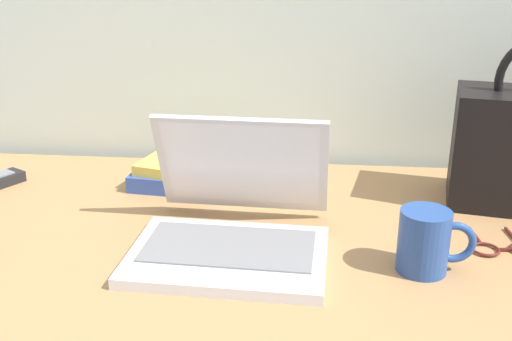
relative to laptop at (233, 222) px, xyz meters
name	(u,v)px	position (x,y,z in m)	size (l,w,h in m)	color
desk	(276,244)	(0.07, 0.04, -0.06)	(1.60, 0.76, 0.03)	#A87A4C
laptop	(233,222)	(0.00, 0.00, 0.00)	(0.32, 0.31, 0.21)	silver
coffee_mug	(426,241)	(0.30, -0.05, 0.01)	(0.12, 0.08, 0.10)	#26478C
eyeglasses	(504,248)	(0.44, 0.03, -0.04)	(0.12, 0.11, 0.01)	#591E19
book_stack	(180,175)	(-0.15, 0.25, -0.02)	(0.20, 0.15, 0.06)	#334C99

